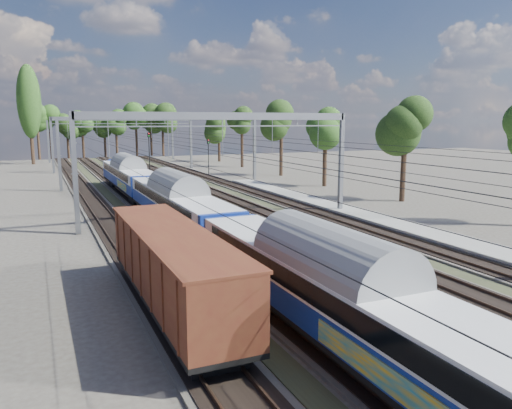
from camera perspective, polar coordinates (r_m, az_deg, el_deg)
name	(u,v)px	position (r m, az deg, el deg)	size (l,w,h in m)	color
track_bed	(177,196)	(55.95, -9.04, 0.96)	(21.00, 130.00, 0.34)	#47423A
platform	(419,231)	(39.48, 18.16, -2.88)	(3.00, 70.00, 0.30)	gray
catenary	(162,137)	(62.91, -10.71, 7.61)	(25.65, 130.00, 9.00)	gray
tree_belt	(143,122)	(105.66, -12.82, 9.13)	(38.48, 99.47, 11.78)	black
poplar	(29,102)	(106.59, -24.52, 10.60)	(4.40, 4.40, 19.04)	black
emu_train	(179,198)	(37.54, -8.83, 0.71)	(3.05, 64.56, 4.46)	black
freight_boxcar	(172,266)	(21.79, -9.56, -6.91)	(2.88, 13.89, 3.58)	black
worker	(132,171)	(77.02, -13.99, 3.70)	(0.65, 0.42, 1.78)	black
signal_near	(149,147)	(85.57, -12.12, 6.47)	(0.45, 0.42, 6.45)	black
signal_far	(208,153)	(75.89, -5.46, 5.87)	(0.39, 0.36, 5.60)	black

